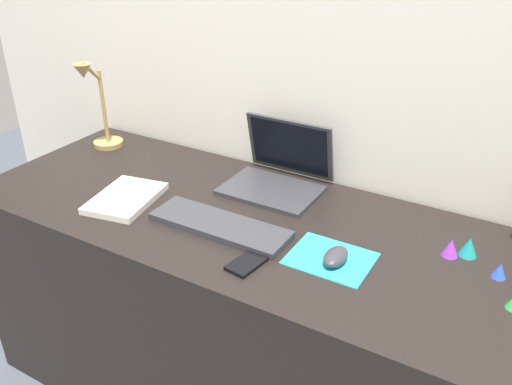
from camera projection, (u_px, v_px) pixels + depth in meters
The scene contains 12 objects.
back_wall at pixel (321, 146), 1.79m from camera, with size 3.07×0.05×1.69m, color silver.
desk at pixel (264, 322), 1.73m from camera, with size 1.87×0.67×0.74m, color black.
laptop at pixel (279, 171), 1.74m from camera, with size 0.30×0.26×0.21m.
keyboard at pixel (220, 225), 1.52m from camera, with size 0.41×0.13×0.02m, color #333338.
mousepad at pixel (330, 259), 1.39m from camera, with size 0.21×0.17×0.00m, color #28B7CC.
mouse at pixel (336, 257), 1.37m from camera, with size 0.06×0.10×0.03m, color #333338.
cell_phone at pixel (249, 261), 1.38m from camera, with size 0.06×0.13×0.01m, color black.
desk_lamp at pixel (97, 108), 1.96m from camera, with size 0.11×0.16×0.34m.
notebook_pad at pixel (126, 198), 1.66m from camera, with size 0.17×0.24×0.02m, color silver.
toy_figurine_teal at pixel (469, 247), 1.40m from camera, with size 0.05×0.05×0.05m, color teal.
toy_figurine_blue at pixel (500, 271), 1.32m from camera, with size 0.04×0.04×0.04m, color blue.
toy_figurine_purple at pixel (451, 248), 1.40m from camera, with size 0.04×0.04×0.05m, color purple.
Camera 1 is at (0.65, -1.16, 1.54)m, focal length 37.98 mm.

